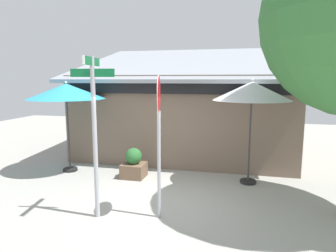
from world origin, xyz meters
TOP-DOWN VIEW (x-y plane):
  - ground_plane at (0.00, 0.00)m, footprint 28.00×28.00m
  - cafe_building at (-0.16, 5.13)m, footprint 7.99×5.95m
  - street_sign_post at (-1.00, -1.12)m, footprint 0.87×0.93m
  - stop_sign at (0.25, -0.84)m, footprint 0.16×0.75m
  - patio_umbrella_teal_left at (-3.29, 1.59)m, footprint 2.32×2.32m
  - patio_umbrella_ivory_center at (2.10, 1.74)m, footprint 2.06×2.06m
  - sidewalk_planter at (-1.14, 1.48)m, footprint 0.65×0.65m

SIDE VIEW (x-z plane):
  - ground_plane at x=0.00m, z-range -0.10..0.00m
  - sidewalk_planter at x=-1.14m, z-range -0.06..0.81m
  - cafe_building at x=-0.16m, z-range -0.53..3.69m
  - street_sign_post at x=-1.00m, z-range 0.35..3.64m
  - stop_sign at x=0.25m, z-range 0.57..3.50m
  - patio_umbrella_teal_left at x=-3.29m, z-range 1.07..3.85m
  - patio_umbrella_ivory_center at x=2.10m, z-range 1.09..3.94m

